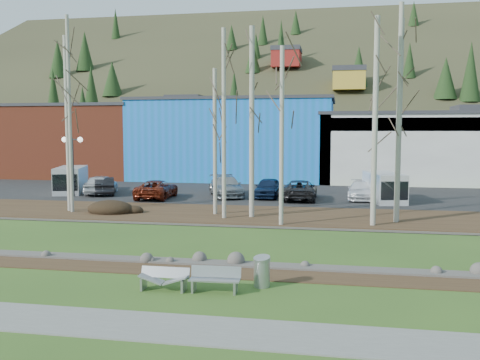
% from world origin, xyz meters
% --- Properties ---
extents(ground, '(200.00, 200.00, 0.00)m').
position_xyz_m(ground, '(0.00, 0.00, 0.00)').
color(ground, '#34521D').
rests_on(ground, ground).
extents(footpath, '(80.00, 2.00, 0.04)m').
position_xyz_m(footpath, '(0.00, -3.50, 0.02)').
color(footpath, slate).
rests_on(footpath, ground).
extents(dirt_strip, '(80.00, 1.80, 0.03)m').
position_xyz_m(dirt_strip, '(0.00, 2.10, 0.01)').
color(dirt_strip, '#382616').
rests_on(dirt_strip, ground).
extents(near_bank_rocks, '(80.00, 0.80, 0.50)m').
position_xyz_m(near_bank_rocks, '(0.00, 3.10, 0.00)').
color(near_bank_rocks, '#47423D').
rests_on(near_bank_rocks, ground).
extents(river, '(80.00, 8.00, 0.90)m').
position_xyz_m(river, '(0.00, 7.20, 0.00)').
color(river, '#141E31').
rests_on(river, ground).
extents(far_bank_rocks, '(80.00, 0.80, 0.46)m').
position_xyz_m(far_bank_rocks, '(0.00, 11.30, 0.00)').
color(far_bank_rocks, '#47423D').
rests_on(far_bank_rocks, ground).
extents(far_bank, '(80.00, 7.00, 0.15)m').
position_xyz_m(far_bank, '(0.00, 14.50, 0.07)').
color(far_bank, '#382616').
rests_on(far_bank, ground).
extents(parking_lot, '(80.00, 14.00, 0.14)m').
position_xyz_m(parking_lot, '(0.00, 25.00, 0.07)').
color(parking_lot, black).
rests_on(parking_lot, ground).
extents(building_brick, '(16.32, 12.24, 7.80)m').
position_xyz_m(building_brick, '(-24.00, 39.00, 3.91)').
color(building_brick, '#9A3E26').
rests_on(building_brick, ground).
extents(building_blue, '(20.40, 12.24, 8.30)m').
position_xyz_m(building_blue, '(-6.00, 39.00, 4.16)').
color(building_blue, blue).
rests_on(building_blue, ground).
extents(building_white, '(18.36, 12.24, 6.80)m').
position_xyz_m(building_white, '(12.00, 38.98, 3.41)').
color(building_white, '#B9B8B4').
rests_on(building_white, ground).
extents(hillside, '(160.00, 72.00, 35.00)m').
position_xyz_m(hillside, '(0.00, 84.00, 17.50)').
color(hillside, '#312F1C').
rests_on(hillside, ground).
extents(bench_intact, '(1.61, 0.55, 0.80)m').
position_xyz_m(bench_intact, '(1.05, -0.25, 0.40)').
color(bench_intact, '#A2A4A6').
rests_on(bench_intact, ground).
extents(bench_damaged, '(1.60, 0.54, 0.71)m').
position_xyz_m(bench_damaged, '(-0.59, -0.33, 0.36)').
color(bench_damaged, '#A2A4A6').
rests_on(bench_damaged, ground).
extents(litter_bin, '(0.69, 0.69, 0.92)m').
position_xyz_m(litter_bin, '(2.41, 0.59, 0.46)').
color(litter_bin, '#A2A4A6').
rests_on(litter_bin, ground).
extents(seagull, '(0.38, 0.19, 0.28)m').
position_xyz_m(seagull, '(0.18, 1.40, 0.16)').
color(seagull, gold).
rests_on(seagull, ground).
extents(dirt_mound, '(2.81, 1.98, 0.55)m').
position_xyz_m(dirt_mound, '(-8.67, 13.52, 0.43)').
color(dirt_mound, black).
rests_on(dirt_mound, far_bank).
extents(birch_0, '(0.26, 0.26, 10.58)m').
position_xyz_m(birch_0, '(-11.44, 13.80, 5.44)').
color(birch_0, '#B8B6A6').
rests_on(birch_0, far_bank).
extents(birch_1, '(0.21, 0.21, 11.68)m').
position_xyz_m(birch_1, '(-11.04, 13.36, 5.99)').
color(birch_1, '#B8B6A6').
rests_on(birch_1, far_bank).
extents(birch_2, '(0.23, 0.23, 10.51)m').
position_xyz_m(birch_2, '(-1.53, 12.89, 5.40)').
color(birch_2, '#B8B6A6').
rests_on(birch_2, far_bank).
extents(birch_3, '(0.29, 0.29, 10.69)m').
position_xyz_m(birch_3, '(-0.07, 13.58, 5.49)').
color(birch_3, '#B8B6A6').
rests_on(birch_3, far_bank).
extents(birch_4, '(0.23, 0.23, 8.49)m').
position_xyz_m(birch_4, '(-2.35, 14.18, 4.40)').
color(birch_4, '#B8B6A6').
rests_on(birch_4, far_bank).
extents(birch_5, '(0.23, 0.23, 9.21)m').
position_xyz_m(birch_5, '(1.86, 11.35, 4.76)').
color(birch_5, '#B8B6A6').
rests_on(birch_5, far_bank).
extents(birch_6, '(0.28, 0.28, 10.81)m').
position_xyz_m(birch_6, '(7.93, 13.59, 5.56)').
color(birch_6, '#B8B6A6').
rests_on(birch_6, far_bank).
extents(birch_7, '(0.28, 0.28, 10.68)m').
position_xyz_m(birch_7, '(6.58, 12.06, 5.49)').
color(birch_7, '#B8B6A6').
rests_on(birch_7, far_bank).
extents(birch_8, '(0.25, 0.25, 11.56)m').
position_xyz_m(birch_8, '(7.86, 13.28, 5.93)').
color(birch_8, '#B8B6A6').
rests_on(birch_8, far_bank).
extents(street_lamp, '(1.69, 0.45, 4.44)m').
position_xyz_m(street_lamp, '(-14.66, 20.37, 3.63)').
color(street_lamp, '#262628').
rests_on(street_lamp, parking_lot).
extents(car_0, '(2.53, 4.72, 1.53)m').
position_xyz_m(car_0, '(-13.32, 22.16, 0.90)').
color(car_0, silver).
rests_on(car_0, parking_lot).
extents(car_1, '(3.07, 4.28, 1.34)m').
position_xyz_m(car_1, '(-12.98, 22.01, 0.81)').
color(car_1, black).
rests_on(car_1, parking_lot).
extents(car_2, '(2.43, 4.91, 1.34)m').
position_xyz_m(car_2, '(-8.21, 20.50, 0.81)').
color(car_2, maroon).
rests_on(car_2, parking_lot).
extents(car_3, '(3.86, 5.61, 1.51)m').
position_xyz_m(car_3, '(-3.52, 22.64, 0.89)').
color(car_3, gray).
rests_on(car_3, parking_lot).
extents(car_4, '(1.77, 4.25, 1.44)m').
position_xyz_m(car_4, '(-0.32, 22.47, 0.86)').
color(car_4, '#132241').
rests_on(car_4, parking_lot).
extents(car_5, '(2.43, 5.10, 1.41)m').
position_xyz_m(car_5, '(2.06, 21.67, 0.84)').
color(car_5, '#29282B').
rests_on(car_5, parking_lot).
extents(car_6, '(2.01, 4.51, 1.28)m').
position_xyz_m(car_6, '(6.37, 22.75, 0.78)').
color(car_6, white).
rests_on(car_6, parking_lot).
extents(van_white, '(2.83, 4.86, 2.00)m').
position_xyz_m(van_white, '(7.93, 21.62, 1.14)').
color(van_white, silver).
rests_on(van_white, parking_lot).
extents(van_grey, '(3.28, 5.05, 2.05)m').
position_xyz_m(van_grey, '(-16.00, 22.42, 1.16)').
color(van_grey, silver).
rests_on(van_grey, parking_lot).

